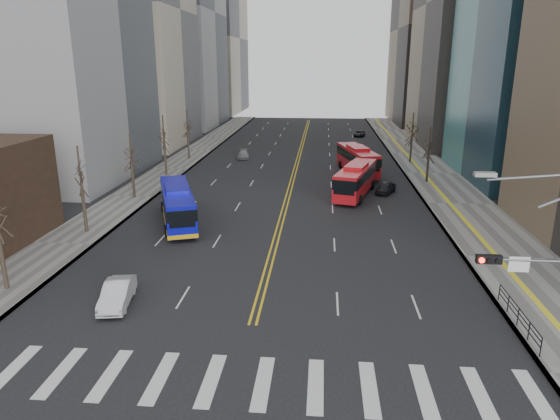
# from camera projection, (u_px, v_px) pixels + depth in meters

# --- Properties ---
(ground) EXTENTS (220.00, 220.00, 0.00)m
(ground) POSITION_uv_depth(u_px,v_px,m) (237.00, 381.00, 22.46)
(ground) COLOR black
(sidewalk_right) EXTENTS (7.00, 130.00, 0.15)m
(sidewalk_right) POSITION_uv_depth(u_px,v_px,m) (431.00, 173.00, 63.96)
(sidewalk_right) COLOR #65635E
(sidewalk_right) RESTS_ON ground
(sidewalk_left) EXTENTS (5.00, 130.00, 0.15)m
(sidewalk_left) POSITION_uv_depth(u_px,v_px,m) (172.00, 169.00, 66.77)
(sidewalk_left) COLOR #65635E
(sidewalk_left) RESTS_ON ground
(crosswalk) EXTENTS (26.70, 4.00, 0.01)m
(crosswalk) POSITION_uv_depth(u_px,v_px,m) (237.00, 381.00, 22.46)
(crosswalk) COLOR silver
(crosswalk) RESTS_ON ground
(centerline) EXTENTS (0.55, 100.00, 0.01)m
(centerline) POSITION_uv_depth(u_px,v_px,m) (299.00, 157.00, 74.97)
(centerline) COLOR gold
(centerline) RESTS_ON ground
(signal_mast) EXTENTS (5.37, 0.37, 9.39)m
(signal_mast) POSITION_uv_depth(u_px,v_px,m) (552.00, 275.00, 21.85)
(signal_mast) COLOR slate
(signal_mast) RESTS_ON ground
(pedestrian_railing) EXTENTS (0.06, 6.06, 1.02)m
(pedestrian_railing) POSITION_uv_depth(u_px,v_px,m) (518.00, 314.00, 26.78)
(pedestrian_railing) COLOR black
(pedestrian_railing) RESTS_ON sidewalk_right
(street_trees) EXTENTS (35.20, 47.20, 7.60)m
(street_trees) POSITION_uv_depth(u_px,v_px,m) (224.00, 147.00, 54.65)
(street_trees) COLOR black
(street_trees) RESTS_ON ground
(blue_bus) EXTENTS (6.19, 11.55, 3.34)m
(blue_bus) POSITION_uv_depth(u_px,v_px,m) (177.00, 203.00, 44.25)
(blue_bus) COLOR #0C0DB7
(blue_bus) RESTS_ON ground
(red_bus_near) EXTENTS (5.28, 10.93, 3.40)m
(red_bus_near) POSITION_uv_depth(u_px,v_px,m) (356.00, 178.00, 53.24)
(red_bus_near) COLOR red
(red_bus_near) RESTS_ON ground
(red_bus_far) EXTENTS (5.05, 11.35, 3.51)m
(red_bus_far) POSITION_uv_depth(u_px,v_px,m) (357.00, 158.00, 63.73)
(red_bus_far) COLOR red
(red_bus_far) RESTS_ON ground
(car_white) EXTENTS (2.14, 4.42, 1.39)m
(car_white) POSITION_uv_depth(u_px,v_px,m) (117.00, 294.00, 29.39)
(car_white) COLOR silver
(car_white) RESTS_ON ground
(car_dark_mid) EXTENTS (2.83, 3.89, 1.23)m
(car_dark_mid) POSITION_uv_depth(u_px,v_px,m) (386.00, 188.00, 54.44)
(car_dark_mid) COLOR black
(car_dark_mid) RESTS_ON ground
(car_silver) EXTENTS (2.24, 4.28, 1.18)m
(car_silver) POSITION_uv_depth(u_px,v_px,m) (243.00, 154.00, 74.14)
(car_silver) COLOR gray
(car_silver) RESTS_ON ground
(car_dark_far) EXTENTS (2.57, 4.27, 1.11)m
(car_dark_far) POSITION_uv_depth(u_px,v_px,m) (359.00, 133.00, 95.98)
(car_dark_far) COLOR black
(car_dark_far) RESTS_ON ground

